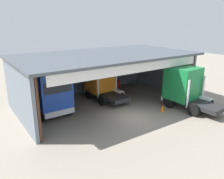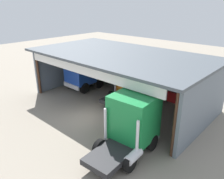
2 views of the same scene
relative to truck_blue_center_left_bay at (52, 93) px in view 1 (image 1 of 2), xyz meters
The scene contains 8 objects.
ground_plane 6.92m from the truck_blue_center_left_bay, 36.56° to the right, with size 80.00×80.00×0.00m, color gray.
workshop_shed 5.60m from the truck_blue_center_left_bay, 11.65° to the left, with size 16.29×9.25×4.76m.
truck_blue_center_left_bay is the anchor object (origin of this frame).
truck_orange_yard_outside 5.80m from the truck_blue_center_left_bay, 12.77° to the left, with size 2.65×5.09×3.25m.
truck_green_right_bay 11.70m from the truck_blue_center_left_bay, 25.14° to the right, with size 2.97×5.35×3.70m.
oil_drum 8.75m from the truck_blue_center_left_bay, 27.14° to the left, with size 0.58×0.58×0.88m, color #194CB2.
tool_cart 9.84m from the truck_blue_center_left_bay, 22.00° to the left, with size 0.90×0.60×1.00m, color red.
traffic_cone 9.58m from the truck_blue_center_left_bay, 29.01° to the right, with size 0.36×0.36×0.56m, color orange.
Camera 1 is at (-11.30, -13.41, 7.66)m, focal length 36.38 mm.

